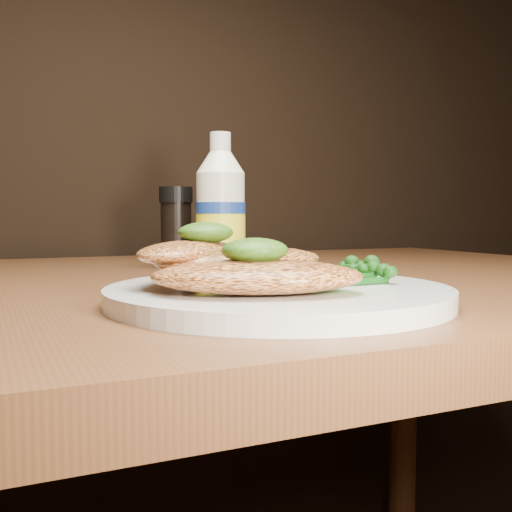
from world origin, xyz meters
name	(u,v)px	position (x,y,z in m)	size (l,w,h in m)	color
plate	(278,295)	(-0.04, 0.83, 0.76)	(0.28, 0.28, 0.01)	white
chicken_front	(258,277)	(-0.08, 0.79, 0.78)	(0.16, 0.09, 0.03)	#E28847
chicken_mid	(240,260)	(-0.07, 0.85, 0.79)	(0.15, 0.08, 0.02)	#E28847
chicken_back	(190,252)	(-0.10, 0.87, 0.79)	(0.13, 0.07, 0.02)	#E28847
pesto_front	(255,250)	(-0.08, 0.79, 0.80)	(0.05, 0.05, 0.02)	#133407
pesto_back	(206,233)	(-0.09, 0.87, 0.81)	(0.05, 0.04, 0.02)	#133407
broccolini_bundle	(322,271)	(0.00, 0.83, 0.78)	(0.14, 0.10, 0.02)	#104C12
mayo_bottle	(221,204)	(0.01, 1.08, 0.84)	(0.06, 0.06, 0.17)	white
pepper_grinder	(176,228)	(-0.02, 1.17, 0.81)	(0.05, 0.05, 0.11)	black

